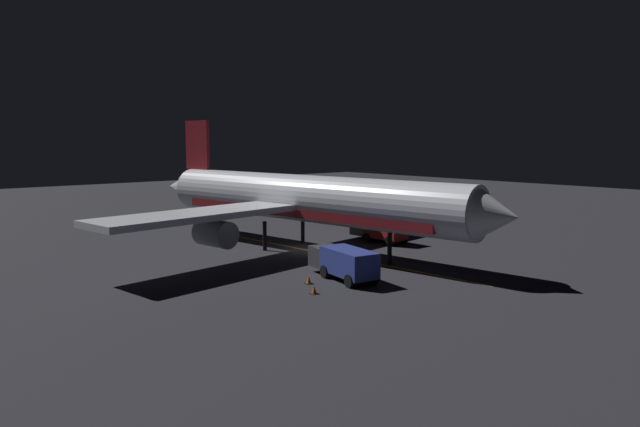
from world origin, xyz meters
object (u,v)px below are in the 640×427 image
at_px(airliner, 300,200).
at_px(catering_truck, 381,229).
at_px(traffic_cone_near_left, 309,280).
at_px(baggage_truck, 344,263).
at_px(ground_crew_worker, 358,260).
at_px(traffic_cone_near_right, 391,242).
at_px(traffic_cone_under_wing, 314,290).

relative_size(airliner, catering_truck, 6.80).
height_order(catering_truck, traffic_cone_near_left, catering_truck).
xyz_separation_m(baggage_truck, traffic_cone_near_left, (2.77, -0.53, -0.93)).
bearing_deg(traffic_cone_near_left, ground_crew_worker, -174.19).
xyz_separation_m(catering_truck, ground_crew_worker, (10.36, 7.52, -0.41)).
xyz_separation_m(airliner, ground_crew_worker, (2.15, 9.61, -3.58)).
relative_size(catering_truck, traffic_cone_near_right, 10.78).
distance_m(airliner, traffic_cone_near_right, 9.74).
relative_size(catering_truck, ground_crew_worker, 3.41).
relative_size(traffic_cone_near_left, traffic_cone_near_right, 1.00).
distance_m(catering_truck, traffic_cone_under_wing, 19.85).
relative_size(baggage_truck, traffic_cone_near_right, 12.06).
xyz_separation_m(traffic_cone_near_right, traffic_cone_under_wing, (16.74, 8.71, 0.00)).
xyz_separation_m(traffic_cone_near_left, traffic_cone_under_wing, (1.39, 2.22, 0.00)).
height_order(baggage_truck, traffic_cone_under_wing, baggage_truck).
distance_m(airliner, traffic_cone_under_wing, 15.72).
bearing_deg(traffic_cone_under_wing, catering_truck, -148.82).
bearing_deg(traffic_cone_near_right, catering_truck, -98.30).
xyz_separation_m(ground_crew_worker, traffic_cone_under_wing, (6.60, 2.75, -0.64)).
xyz_separation_m(baggage_truck, traffic_cone_near_right, (-12.57, -7.02, -0.93)).
distance_m(catering_truck, traffic_cone_near_left, 17.56).
distance_m(airliner, ground_crew_worker, 10.47).
height_order(ground_crew_worker, traffic_cone_near_left, ground_crew_worker).
distance_m(traffic_cone_near_left, traffic_cone_near_right, 16.66).
bearing_deg(traffic_cone_under_wing, airliner, -125.32).
distance_m(baggage_truck, ground_crew_worker, 2.68).
height_order(airliner, ground_crew_worker, airliner).
bearing_deg(traffic_cone_near_right, ground_crew_worker, 30.48).
bearing_deg(catering_truck, traffic_cone_near_left, 27.32).
distance_m(baggage_truck, traffic_cone_under_wing, 4.59).
distance_m(catering_truck, traffic_cone_near_right, 1.89).
bearing_deg(baggage_truck, airliner, -113.30).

